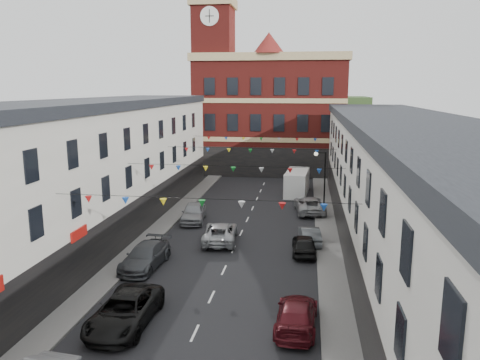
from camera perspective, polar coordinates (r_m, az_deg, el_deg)
The scene contains 19 objects.
ground at distance 30.89m, azimuth -1.98°, elevation -10.93°, with size 160.00×160.00×0.00m, color black.
pavement_left at distance 34.45m, azimuth -12.88°, elevation -8.70°, with size 1.80×64.00×0.15m, color #605E5B.
pavement_right at distance 32.34m, azimuth 10.98°, elevation -9.96°, with size 1.80×64.00×0.15m, color #605E5B.
terrace_left at distance 34.27m, azimuth -21.51°, elevation -0.16°, with size 8.40×56.00×10.70m.
terrace_right at distance 30.67m, azimuth 20.55°, elevation -2.31°, with size 8.40×56.00×9.70m.
civic_building at distance 66.39m, azimuth 3.80°, elevation 8.15°, with size 20.60×13.30×18.50m.
clock_tower at distance 64.48m, azimuth -3.20°, elevation 14.11°, with size 5.60×5.60×30.00m.
distant_hill at distance 90.86m, azimuth 2.43°, elevation 7.00°, with size 40.00×14.00×10.00m, color #324F25.
street_lamp at distance 42.88m, azimuth 9.98°, elevation 0.64°, with size 1.10×0.36×6.00m.
car_left_c at distance 24.69m, azimuth -13.88°, elevation -15.22°, with size 2.59×5.63×1.56m, color black.
car_left_d at distance 31.72m, azimuth -11.47°, elevation -9.09°, with size 2.12×5.22×1.52m, color #3E4146.
car_left_e at distance 41.51m, azimuth -5.68°, elevation -3.95°, with size 1.95×4.85×1.65m, color gray.
car_right_c at distance 24.01m, azimuth 6.91°, elevation -15.97°, with size 1.97×4.84×1.40m, color #521017.
car_right_d at distance 33.80m, azimuth 7.82°, elevation -7.78°, with size 1.66×4.13×1.41m, color black.
car_right_e at distance 36.06m, azimuth 8.48°, elevation -6.66°, with size 1.38×3.95×1.30m, color #565B5F.
car_right_f at distance 44.69m, azimuth 8.45°, elevation -3.00°, with size 2.55×5.53×1.54m, color #98999C.
moving_car at distance 36.05m, azimuth -2.44°, elevation -6.40°, with size 2.46×5.33×1.48m, color #A3A6AA.
white_van at distance 52.07m, azimuth 6.95°, elevation -0.33°, with size 2.27×5.90×2.61m, color white.
pedestrian at distance 35.26m, azimuth -3.48°, elevation -6.79°, with size 0.55×0.36×1.52m, color black.
Camera 1 is at (5.11, -28.15, 11.63)m, focal length 35.00 mm.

